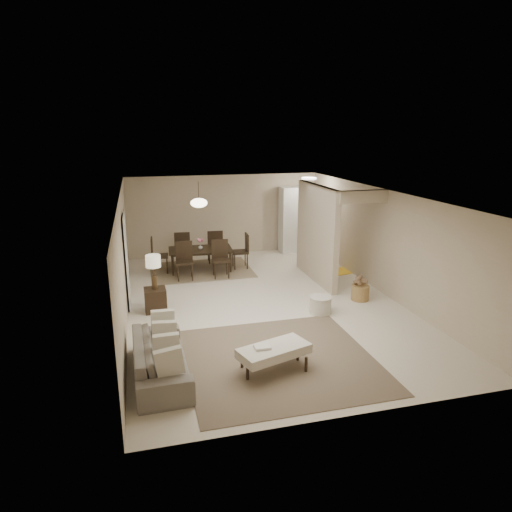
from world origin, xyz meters
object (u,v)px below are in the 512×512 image
object	(u,v)px
round_pouf	(320,305)
wicker_basket	(360,293)
side_table	(156,300)
sofa	(160,358)
dining_table	(201,260)
ottoman_bench	(274,351)
pantry_cabinet	(298,220)

from	to	relation	value
round_pouf	wicker_basket	distance (m)	1.31
round_pouf	side_table	bearing A→B (deg)	163.20
sofa	wicker_basket	bearing A→B (deg)	-65.17
sofa	round_pouf	xyz separation A→B (m)	(3.49, 1.77, -0.12)
side_table	dining_table	xyz separation A→B (m)	(1.38, 2.74, 0.05)
round_pouf	wicker_basket	size ratio (longest dim) A/B	1.17
wicker_basket	side_table	bearing A→B (deg)	173.61
dining_table	ottoman_bench	bearing A→B (deg)	-82.91
side_table	dining_table	size ratio (longest dim) A/B	0.29
side_table	dining_table	world-z (taller)	dining_table
sofa	side_table	distance (m)	2.81
round_pouf	wicker_basket	bearing A→B (deg)	23.27
wicker_basket	round_pouf	bearing A→B (deg)	-156.73
ottoman_bench	dining_table	world-z (taller)	dining_table
side_table	wicker_basket	xyz separation A→B (m)	(4.64, -0.52, -0.08)
ottoman_bench	side_table	size ratio (longest dim) A/B	2.55
pantry_cabinet	wicker_basket	xyz separation A→B (m)	(-0.11, -4.58, -0.87)
dining_table	round_pouf	bearing A→B (deg)	-58.05
dining_table	sofa	bearing A→B (deg)	-101.06
pantry_cabinet	sofa	world-z (taller)	pantry_cabinet
round_pouf	dining_table	world-z (taller)	dining_table
sofa	dining_table	world-z (taller)	dining_table
sofa	round_pouf	distance (m)	3.91
sofa	round_pouf	bearing A→B (deg)	-64.25
side_table	round_pouf	size ratio (longest dim) A/B	1.05
sofa	ottoman_bench	bearing A→B (deg)	-100.59
dining_table	pantry_cabinet	bearing A→B (deg)	24.82
pantry_cabinet	sofa	xyz separation A→B (m)	(-4.80, -6.87, -0.74)
wicker_basket	dining_table	xyz separation A→B (m)	(-3.26, 3.26, 0.13)
side_table	sofa	bearing A→B (deg)	-91.02
round_pouf	dining_table	bearing A→B (deg)	118.57
dining_table	side_table	bearing A→B (deg)	-113.34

